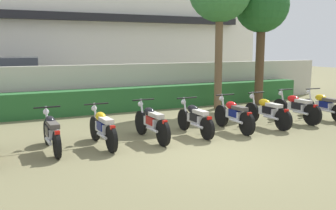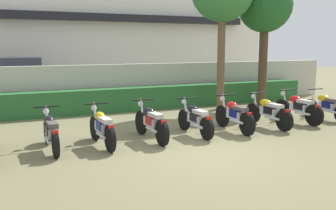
# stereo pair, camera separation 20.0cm
# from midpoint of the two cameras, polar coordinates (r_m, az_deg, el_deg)

# --- Properties ---
(ground) EXTENTS (60.00, 60.00, 0.00)m
(ground) POSITION_cam_midpoint_polar(r_m,az_deg,el_deg) (8.21, 5.74, -7.53)
(ground) COLOR olive
(building) EXTENTS (21.10, 6.50, 7.05)m
(building) POSITION_cam_midpoint_polar(r_m,az_deg,el_deg) (21.96, -15.36, 11.80)
(building) COLOR white
(building) RESTS_ON ground
(compound_wall) EXTENTS (20.04, 0.30, 1.65)m
(compound_wall) POSITION_cam_midpoint_polar(r_m,az_deg,el_deg) (14.20, -8.81, 2.81)
(compound_wall) COLOR #BCB7A8
(compound_wall) RESTS_ON ground
(hedge_row) EXTENTS (16.03, 0.70, 0.84)m
(hedge_row) POSITION_cam_midpoint_polar(r_m,az_deg,el_deg) (13.59, -7.89, 0.82)
(hedge_row) COLOR #28602D
(hedge_row) RESTS_ON ground
(parked_car) EXTENTS (4.70, 2.55, 1.89)m
(parked_car) POSITION_cam_midpoint_polar(r_m,az_deg,el_deg) (16.10, -23.66, 3.27)
(parked_car) COLOR navy
(parked_car) RESTS_ON ground
(tree_far_side) EXTENTS (2.08, 2.08, 4.92)m
(tree_far_side) POSITION_cam_midpoint_polar(r_m,az_deg,el_deg) (15.31, 13.74, 14.22)
(tree_far_side) COLOR #4C3823
(tree_far_side) RESTS_ON ground
(motorcycle_in_row_2) EXTENTS (0.60, 1.84, 0.95)m
(motorcycle_in_row_2) POSITION_cam_midpoint_polar(r_m,az_deg,el_deg) (8.75, -17.98, -3.92)
(motorcycle_in_row_2) COLOR black
(motorcycle_in_row_2) RESTS_ON ground
(motorcycle_in_row_3) EXTENTS (0.60, 1.82, 0.96)m
(motorcycle_in_row_3) POSITION_cam_midpoint_polar(r_m,az_deg,el_deg) (8.89, -10.58, -3.37)
(motorcycle_in_row_3) COLOR black
(motorcycle_in_row_3) RESTS_ON ground
(motorcycle_in_row_4) EXTENTS (0.60, 1.95, 0.97)m
(motorcycle_in_row_4) POSITION_cam_midpoint_polar(r_m,az_deg,el_deg) (9.32, -3.16, -2.61)
(motorcycle_in_row_4) COLOR black
(motorcycle_in_row_4) RESTS_ON ground
(motorcycle_in_row_5) EXTENTS (0.60, 1.82, 0.95)m
(motorcycle_in_row_5) POSITION_cam_midpoint_polar(r_m,az_deg,el_deg) (9.87, 3.56, -2.05)
(motorcycle_in_row_5) COLOR black
(motorcycle_in_row_5) RESTS_ON ground
(motorcycle_in_row_6) EXTENTS (0.60, 1.88, 0.97)m
(motorcycle_in_row_6) POSITION_cam_midpoint_polar(r_m,az_deg,el_deg) (10.47, 9.45, -1.45)
(motorcycle_in_row_6) COLOR black
(motorcycle_in_row_6) RESTS_ON ground
(motorcycle_in_row_7) EXTENTS (0.60, 1.95, 0.96)m
(motorcycle_in_row_7) POSITION_cam_midpoint_polar(r_m,az_deg,el_deg) (11.23, 14.38, -0.93)
(motorcycle_in_row_7) COLOR black
(motorcycle_in_row_7) RESTS_ON ground
(motorcycle_in_row_8) EXTENTS (0.60, 1.92, 0.98)m
(motorcycle_in_row_8) POSITION_cam_midpoint_polar(r_m,az_deg,el_deg) (12.17, 18.49, -0.32)
(motorcycle_in_row_8) COLOR black
(motorcycle_in_row_8) RESTS_ON ground
(motorcycle_in_row_9) EXTENTS (0.60, 1.88, 0.94)m
(motorcycle_in_row_9) POSITION_cam_midpoint_polar(r_m,az_deg,el_deg) (13.04, 22.21, -0.02)
(motorcycle_in_row_9) COLOR black
(motorcycle_in_row_9) RESTS_ON ground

